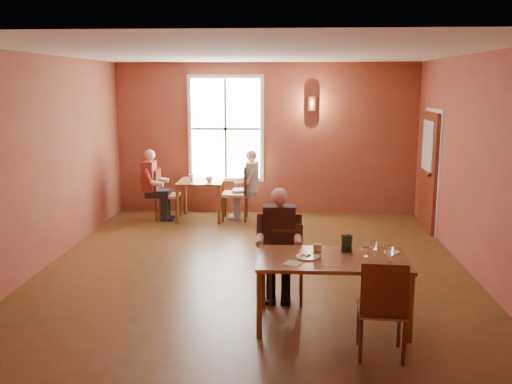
# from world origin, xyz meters

# --- Properties ---
(ground) EXTENTS (6.00, 7.00, 0.01)m
(ground) POSITION_xyz_m (0.00, 0.00, 0.00)
(ground) COLOR brown
(ground) RESTS_ON ground
(wall_back) EXTENTS (6.00, 0.04, 3.00)m
(wall_back) POSITION_xyz_m (0.00, 3.50, 1.50)
(wall_back) COLOR brown
(wall_back) RESTS_ON ground
(wall_front) EXTENTS (6.00, 0.04, 3.00)m
(wall_front) POSITION_xyz_m (0.00, -3.50, 1.50)
(wall_front) COLOR brown
(wall_front) RESTS_ON ground
(wall_left) EXTENTS (0.04, 7.00, 3.00)m
(wall_left) POSITION_xyz_m (-3.00, 0.00, 1.50)
(wall_left) COLOR brown
(wall_left) RESTS_ON ground
(wall_right) EXTENTS (0.04, 7.00, 3.00)m
(wall_right) POSITION_xyz_m (3.00, 0.00, 1.50)
(wall_right) COLOR brown
(wall_right) RESTS_ON ground
(ceiling) EXTENTS (6.00, 7.00, 0.04)m
(ceiling) POSITION_xyz_m (0.00, 0.00, 3.00)
(ceiling) COLOR white
(ceiling) RESTS_ON wall_back
(window) EXTENTS (1.36, 0.10, 1.96)m
(window) POSITION_xyz_m (-0.80, 3.45, 1.70)
(window) COLOR white
(window) RESTS_ON wall_back
(door) EXTENTS (0.12, 1.04, 2.10)m
(door) POSITION_xyz_m (2.94, 2.30, 1.05)
(door) COLOR maroon
(door) RESTS_ON ground
(wall_sconce) EXTENTS (0.16, 0.16, 0.28)m
(wall_sconce) POSITION_xyz_m (0.90, 3.40, 2.20)
(wall_sconce) COLOR brown
(wall_sconce) RESTS_ON wall_back
(main_table) EXTENTS (1.61, 0.91, 0.75)m
(main_table) POSITION_xyz_m (0.95, -1.95, 0.38)
(main_table) COLOR brown
(main_table) RESTS_ON ground
(chair_diner_main) EXTENTS (0.40, 0.40, 0.91)m
(chair_diner_main) POSITION_xyz_m (0.45, -1.30, 0.46)
(chair_diner_main) COLOR #4C2A0E
(chair_diner_main) RESTS_ON ground
(diner_main) EXTENTS (0.52, 0.52, 1.30)m
(diner_main) POSITION_xyz_m (0.45, -1.33, 0.65)
(diner_main) COLOR black
(diner_main) RESTS_ON ground
(chair_empty) EXTENTS (0.46, 0.46, 0.98)m
(chair_empty) POSITION_xyz_m (1.37, -2.66, 0.49)
(chair_empty) COLOR #4A2D1A
(chair_empty) RESTS_ON ground
(plate_food) EXTENTS (0.26, 0.26, 0.03)m
(plate_food) POSITION_xyz_m (0.68, -1.97, 0.77)
(plate_food) COLOR white
(plate_food) RESTS_ON main_table
(sandwich) EXTENTS (0.10, 0.09, 0.10)m
(sandwich) POSITION_xyz_m (0.80, -1.85, 0.81)
(sandwich) COLOR tan
(sandwich) RESTS_ON main_table
(goblet_a) EXTENTS (0.07, 0.07, 0.18)m
(goblet_a) POSITION_xyz_m (1.40, -1.87, 0.85)
(goblet_a) COLOR white
(goblet_a) RESTS_ON main_table
(goblet_b) EXTENTS (0.09, 0.09, 0.20)m
(goblet_b) POSITION_xyz_m (1.54, -2.08, 0.85)
(goblet_b) COLOR white
(goblet_b) RESTS_ON main_table
(goblet_c) EXTENTS (0.10, 0.10, 0.19)m
(goblet_c) POSITION_xyz_m (1.27, -2.15, 0.85)
(goblet_c) COLOR white
(goblet_c) RESTS_ON main_table
(menu_stand) EXTENTS (0.13, 0.08, 0.19)m
(menu_stand) POSITION_xyz_m (1.12, -1.72, 0.85)
(menu_stand) COLOR #1E3B24
(menu_stand) RESTS_ON main_table
(knife) EXTENTS (0.20, 0.07, 0.00)m
(knife) POSITION_xyz_m (0.90, -2.24, 0.76)
(knife) COLOR white
(knife) RESTS_ON main_table
(napkin) EXTENTS (0.22, 0.22, 0.01)m
(napkin) POSITION_xyz_m (0.53, -2.19, 0.76)
(napkin) COLOR silver
(napkin) RESTS_ON main_table
(side_plate) EXTENTS (0.18, 0.18, 0.01)m
(side_plate) POSITION_xyz_m (1.62, -1.73, 0.76)
(side_plate) COLOR silver
(side_plate) RESTS_ON main_table
(sunglasses) EXTENTS (0.12, 0.04, 0.01)m
(sunglasses) POSITION_xyz_m (1.51, -2.27, 0.76)
(sunglasses) COLOR black
(sunglasses) RESTS_ON main_table
(second_table) EXTENTS (0.86, 0.86, 0.76)m
(second_table) POSITION_xyz_m (-1.21, 2.82, 0.38)
(second_table) COLOR brown
(second_table) RESTS_ON ground
(chair_diner_white) EXTENTS (0.47, 0.47, 1.06)m
(chair_diner_white) POSITION_xyz_m (-0.56, 2.82, 0.53)
(chair_diner_white) COLOR brown
(chair_diner_white) RESTS_ON ground
(diner_white) EXTENTS (0.52, 0.52, 1.30)m
(diner_white) POSITION_xyz_m (-0.53, 2.82, 0.65)
(diner_white) COLOR silver
(diner_white) RESTS_ON ground
(chair_diner_maroon) EXTENTS (0.43, 0.43, 0.97)m
(chair_diner_maroon) POSITION_xyz_m (-1.86, 2.82, 0.49)
(chair_diner_maroon) COLOR brown
(chair_diner_maroon) RESTS_ON ground
(diner_maroon) EXTENTS (0.53, 0.53, 1.32)m
(diner_maroon) POSITION_xyz_m (-1.89, 2.82, 0.66)
(diner_maroon) COLOR #521116
(diner_maroon) RESTS_ON ground
(cup_a) EXTENTS (0.13, 0.13, 0.10)m
(cup_a) POSITION_xyz_m (-1.04, 2.71, 0.81)
(cup_a) COLOR silver
(cup_a) RESTS_ON second_table
(cup_b) EXTENTS (0.14, 0.14, 0.10)m
(cup_b) POSITION_xyz_m (-1.42, 2.90, 0.81)
(cup_b) COLOR silver
(cup_b) RESTS_ON second_table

